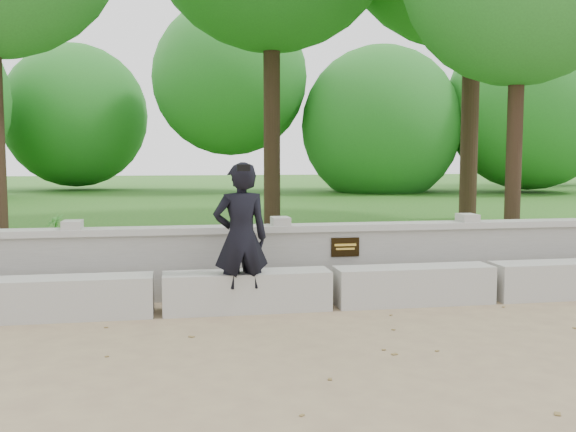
% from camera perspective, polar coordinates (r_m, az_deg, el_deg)
% --- Properties ---
extents(ground, '(80.00, 80.00, 0.00)m').
position_cam_1_polar(ground, '(5.84, 8.55, -12.27)').
color(ground, '#8F7D58').
rests_on(ground, ground).
extents(lawn, '(40.00, 22.00, 0.25)m').
position_cam_1_polar(lawn, '(19.42, -4.64, 0.52)').
color(lawn, '#1A6116').
rests_on(lawn, ground).
extents(concrete_bench, '(11.90, 0.45, 0.45)m').
position_cam_1_polar(concrete_bench, '(7.55, 3.97, -6.40)').
color(concrete_bench, '#A8A69F').
rests_on(concrete_bench, ground).
extents(parapet_wall, '(12.50, 0.35, 0.90)m').
position_cam_1_polar(parapet_wall, '(8.17, 2.80, -3.78)').
color(parapet_wall, '#9E9C95').
rests_on(parapet_wall, ground).
extents(man_main, '(0.65, 0.58, 1.69)m').
position_cam_1_polar(man_main, '(7.16, -4.21, -1.99)').
color(man_main, black).
rests_on(man_main, ground).
extents(shrub_b, '(0.39, 0.40, 0.56)m').
position_cam_1_polar(shrub_b, '(9.55, 10.66, -2.12)').
color(shrub_b, '#3A872E').
rests_on(shrub_b, lawn).
extents(shrub_d, '(0.43, 0.44, 0.60)m').
position_cam_1_polar(shrub_d, '(10.72, -19.95, -1.45)').
color(shrub_d, '#3A872E').
rests_on(shrub_d, lawn).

